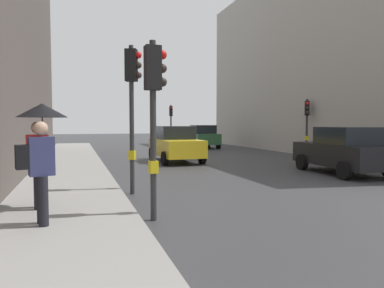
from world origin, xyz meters
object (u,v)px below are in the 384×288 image
object	(u,v)px
traffic_light_near_right	(132,92)
car_green_estate	(202,136)
car_dark_suv	(344,151)
pedestrian_with_grey_backpack	(39,167)
pedestrian_with_umbrella	(41,126)
traffic_light_near_left	(154,97)
traffic_light_far_median	(171,118)
traffic_light_mid_street	(307,117)
car_yellow_taxi	(175,144)

from	to	relation	value
traffic_light_near_right	car_green_estate	xyz separation A→B (m)	(7.97, 16.93, -1.84)
car_dark_suv	car_green_estate	size ratio (longest dim) A/B	1.01
car_dark_suv	car_green_estate	bearing A→B (deg)	90.48
traffic_light_near_right	pedestrian_with_grey_backpack	size ratio (longest dim) A/B	2.23
pedestrian_with_umbrella	pedestrian_with_grey_backpack	xyz separation A→B (m)	(0.07, -1.31, -0.68)
traffic_light_near_left	pedestrian_with_grey_backpack	bearing A→B (deg)	-172.23
pedestrian_with_grey_backpack	car_green_estate	bearing A→B (deg)	63.35
car_dark_suv	pedestrian_with_umbrella	bearing A→B (deg)	-162.74
traffic_light_near_left	traffic_light_far_median	distance (m)	24.10
traffic_light_near_left	traffic_light_mid_street	size ratio (longest dim) A/B	1.06
car_yellow_taxi	car_dark_suv	bearing A→B (deg)	-51.57
pedestrian_with_umbrella	pedestrian_with_grey_backpack	size ratio (longest dim) A/B	1.21
traffic_light_far_median	car_dark_suv	xyz separation A→B (m)	(1.73, -19.03, -1.51)
pedestrian_with_grey_backpack	traffic_light_mid_street	bearing A→B (deg)	40.03
car_dark_suv	traffic_light_mid_street	bearing A→B (deg)	64.92
traffic_light_near_left	traffic_light_far_median	xyz separation A→B (m)	(6.37, 23.24, -0.01)
car_yellow_taxi	traffic_light_far_median	bearing A→B (deg)	76.34
traffic_light_near_left	car_dark_suv	xyz separation A→B (m)	(8.10, 4.21, -1.52)
car_yellow_taxi	pedestrian_with_umbrella	world-z (taller)	pedestrian_with_umbrella
traffic_light_near_left	traffic_light_mid_street	bearing A→B (deg)	44.09
traffic_light_near_left	pedestrian_with_grey_backpack	world-z (taller)	traffic_light_near_left
traffic_light_mid_street	traffic_light_near_left	bearing A→B (deg)	-135.91
traffic_light_far_median	car_dark_suv	world-z (taller)	traffic_light_far_median
car_green_estate	traffic_light_far_median	bearing A→B (deg)	114.28
car_yellow_taxi	traffic_light_near_right	bearing A→B (deg)	-113.13
traffic_light_far_median	car_yellow_taxi	xyz separation A→B (m)	(-3.13, -12.90, -1.51)
traffic_light_mid_street	car_dark_suv	xyz separation A→B (m)	(-3.11, -6.66, -1.40)
car_yellow_taxi	car_green_estate	bearing A→B (deg)	63.15
car_dark_suv	car_green_estate	world-z (taller)	same
traffic_light_near_left	traffic_light_far_median	size ratio (longest dim) A/B	1.00
car_dark_suv	car_yellow_taxi	bearing A→B (deg)	128.43
traffic_light_near_right	traffic_light_far_median	world-z (taller)	traffic_light_near_right
traffic_light_mid_street	car_green_estate	distance (m)	9.51
traffic_light_near_right	pedestrian_with_grey_backpack	world-z (taller)	traffic_light_near_right
traffic_light_near_right	traffic_light_near_left	bearing A→B (deg)	-89.94
car_green_estate	pedestrian_with_umbrella	size ratio (longest dim) A/B	2.01
traffic_light_mid_street	car_green_estate	world-z (taller)	traffic_light_mid_street
traffic_light_far_median	car_yellow_taxi	world-z (taller)	traffic_light_far_median
traffic_light_near_right	car_dark_suv	distance (m)	8.43
car_yellow_taxi	pedestrian_with_grey_backpack	world-z (taller)	pedestrian_with_grey_backpack
traffic_light_near_left	traffic_light_near_right	world-z (taller)	traffic_light_near_right
traffic_light_near_right	pedestrian_with_grey_backpack	distance (m)	3.98
traffic_light_mid_street	pedestrian_with_umbrella	world-z (taller)	traffic_light_mid_street
car_yellow_taxi	car_dark_suv	world-z (taller)	same
traffic_light_near_left	pedestrian_with_umbrella	size ratio (longest dim) A/B	1.62
traffic_light_near_left	pedestrian_with_grey_backpack	xyz separation A→B (m)	(-2.05, -0.28, -1.24)
traffic_light_near_right	car_green_estate	distance (m)	18.81
traffic_light_near_right	traffic_light_far_median	xyz separation A→B (m)	(6.37, 20.48, -0.33)
pedestrian_with_umbrella	car_green_estate	bearing A→B (deg)	61.60
traffic_light_mid_street	traffic_light_near_right	size ratio (longest dim) A/B	0.83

